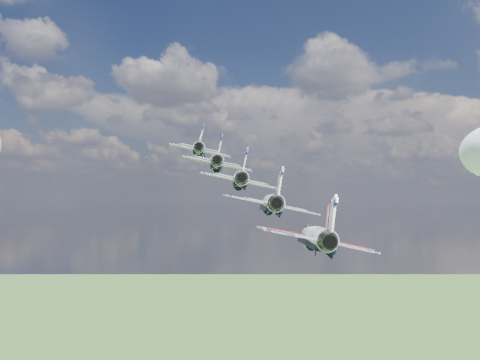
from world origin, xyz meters
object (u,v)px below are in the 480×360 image
at_px(jet_0, 201,151).
at_px(jet_3, 270,203).
at_px(jet_1, 218,163).
at_px(jet_2, 240,180).
at_px(jet_4, 314,236).

xyz_separation_m(jet_0, jet_3, (24.26, -28.71, -9.83)).
relative_size(jet_1, jet_3, 1.00).
bearing_deg(jet_1, jet_2, -74.12).
relative_size(jet_3, jet_4, 1.00).
bearing_deg(jet_0, jet_2, -74.12).
xyz_separation_m(jet_1, jet_2, (8.09, -9.57, -3.28)).
distance_m(jet_1, jet_2, 12.95).
distance_m(jet_2, jet_3, 12.95).
height_order(jet_1, jet_3, jet_1).
bearing_deg(jet_3, jet_0, 105.88).
bearing_deg(jet_3, jet_1, 105.88).
xyz_separation_m(jet_0, jet_2, (16.17, -19.14, -6.56)).
bearing_deg(jet_3, jet_4, -74.12).
bearing_deg(jet_2, jet_1, 105.88).
relative_size(jet_2, jet_3, 1.00).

